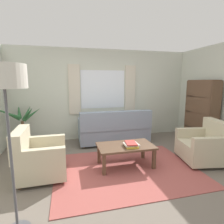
# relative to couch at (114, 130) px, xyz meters

# --- Properties ---
(ground_plane) EXTENTS (6.24, 6.24, 0.00)m
(ground_plane) POSITION_rel_couch_xyz_m (-0.18, -1.59, -0.37)
(ground_plane) COLOR #6B6056
(wall_back) EXTENTS (5.32, 0.12, 2.60)m
(wall_back) POSITION_rel_couch_xyz_m (-0.18, 0.67, 0.93)
(wall_back) COLOR beige
(wall_back) RESTS_ON ground_plane
(window_with_curtains) EXTENTS (1.98, 0.07, 1.40)m
(window_with_curtains) POSITION_rel_couch_xyz_m (-0.18, 0.58, 1.08)
(window_with_curtains) COLOR white
(area_rug) EXTENTS (2.67, 2.03, 0.01)m
(area_rug) POSITION_rel_couch_xyz_m (-0.18, -1.59, -0.36)
(area_rug) COLOR #9E4C47
(area_rug) RESTS_ON ground_plane
(couch) EXTENTS (1.90, 0.82, 0.92)m
(couch) POSITION_rel_couch_xyz_m (0.00, 0.00, 0.00)
(couch) COLOR gray
(couch) RESTS_ON ground_plane
(armchair_left) EXTENTS (0.83, 0.85, 0.88)m
(armchair_left) POSITION_rel_couch_xyz_m (-1.77, -1.45, -0.01)
(armchair_left) COLOR #BCB293
(armchair_left) RESTS_ON ground_plane
(armchair_right) EXTENTS (0.95, 0.97, 0.88)m
(armchair_right) POSITION_rel_couch_xyz_m (1.52, -1.64, -0.01)
(armchair_right) COLOR #BCB293
(armchair_right) RESTS_ON ground_plane
(coffee_table) EXTENTS (1.10, 0.64, 0.44)m
(coffee_table) POSITION_rel_couch_xyz_m (-0.15, -1.44, 0.01)
(coffee_table) COLOR brown
(coffee_table) RESTS_ON ground_plane
(book_stack_on_table) EXTENTS (0.28, 0.33, 0.08)m
(book_stack_on_table) POSITION_rel_couch_xyz_m (-0.07, -1.53, 0.11)
(book_stack_on_table) COLOR gold
(book_stack_on_table) RESTS_ON coffee_table
(potted_plant) EXTENTS (1.04, 1.15, 1.15)m
(potted_plant) POSITION_rel_couch_xyz_m (-2.34, 0.14, 0.15)
(potted_plant) COLOR #B7B2A8
(potted_plant) RESTS_ON ground_plane
(bookshelf) EXTENTS (0.30, 0.94, 1.72)m
(bookshelf) POSITION_rel_couch_xyz_m (2.16, -0.71, 0.51)
(bookshelf) COLOR brown
(bookshelf) RESTS_ON ground_plane
(standing_lamp) EXTENTS (0.43, 0.43, 1.85)m
(standing_lamp) POSITION_rel_couch_xyz_m (-1.84, -2.69, 1.25)
(standing_lamp) COLOR #4C4C51
(standing_lamp) RESTS_ON ground_plane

